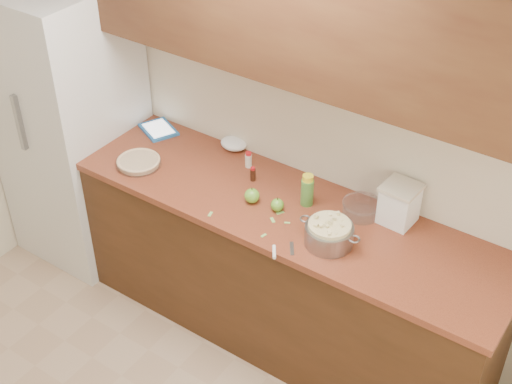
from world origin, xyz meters
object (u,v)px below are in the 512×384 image
Objects in this scene: flour_canister at (399,204)px; tablet at (158,129)px; colander at (329,234)px; pie at (139,162)px.

tablet is (-1.56, -0.02, -0.10)m from flour_canister.
colander is 1.40m from tablet.
colander reaches higher than tablet.
flour_canister is 1.57m from tablet.
tablet is (-0.15, 0.34, -0.01)m from pie.
flour_canister reaches higher than colander.
colander is at bearing 11.46° from tablet.
flour_canister reaches higher than pie.
flour_canister is at bearing 60.12° from colander.
pie is at bearing -179.09° from colander.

